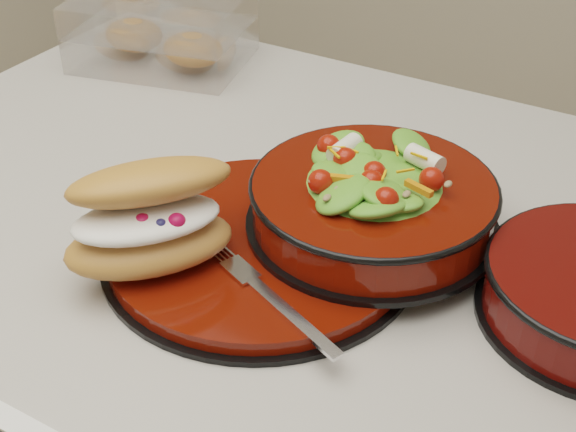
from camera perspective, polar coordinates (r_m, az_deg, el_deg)
The scene contains 5 objects.
dinner_plate at distance 0.78m, azimuth -1.98°, elevation -2.12°, with size 0.31×0.31×0.02m.
salad_bowl at distance 0.78m, azimuth 6.10°, elevation 1.60°, with size 0.25×0.25×0.10m.
croissant at distance 0.73m, azimuth -9.71°, elevation -0.19°, with size 0.17×0.19×0.10m.
fork at distance 0.70m, azimuth -0.90°, elevation -6.10°, with size 0.15×0.08×0.00m.
pastry_box at distance 1.19m, azimuth -8.95°, elevation 12.83°, with size 0.27×0.22×0.09m.
Camera 1 is at (0.26, -0.61, 1.38)m, focal length 50.00 mm.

